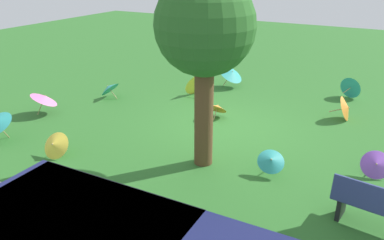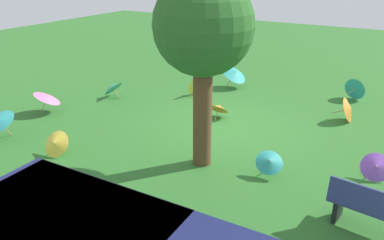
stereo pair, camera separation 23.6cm
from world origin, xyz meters
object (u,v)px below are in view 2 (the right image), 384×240
parasol_teal_0 (269,162)px  parasol_pink_0 (48,97)px  parasol_yellow_2 (55,143)px  parasol_yellow_0 (197,83)px  parasol_teal_4 (235,73)px  parasol_teal_1 (112,87)px  park_bench (378,212)px  parasol_orange_0 (349,110)px  parasol_teal_6 (356,88)px  shade_tree (203,30)px  parasol_orange_2 (219,108)px  parasol_purple_0 (376,167)px

parasol_teal_0 → parasol_pink_0: parasol_pink_0 is taller
parasol_yellow_2 → parasol_pink_0: (2.34, -1.84, 0.20)m
parasol_yellow_0 → parasol_teal_4: bearing=-119.9°
parasol_yellow_2 → parasol_teal_1: bearing=-67.2°
parasol_teal_0 → parasol_yellow_0: parasol_yellow_0 is taller
park_bench → parasol_teal_1: 9.08m
parasol_orange_0 → parasol_teal_6: size_ratio=0.95×
shade_tree → parasol_yellow_2: (3.15, 1.40, -2.68)m
parasol_orange_2 → parasol_teal_1: bearing=1.9°
park_bench → parasol_pink_0: (9.18, -1.19, 0.04)m
parasol_purple_0 → parasol_teal_4: size_ratio=0.65×
shade_tree → parasol_yellow_2: 4.37m
parasol_teal_4 → parasol_yellow_2: (1.47, 6.93, -0.23)m
parasol_teal_1 → shade_tree: bearing=152.5°
parasol_purple_0 → parasol_orange_0: size_ratio=0.92×
parasol_orange_0 → parasol_yellow_2: 7.94m
parasol_teal_1 → parasol_teal_4: 4.34m
parasol_purple_0 → parasol_yellow_0: (5.94, -2.96, 0.11)m
parasol_orange_0 → parasol_purple_0: bearing=108.9°
shade_tree → parasol_teal_4: bearing=-73.0°
parasol_teal_4 → parasol_pink_0: parasol_teal_4 is taller
parasol_yellow_2 → parasol_pink_0: 2.98m
parasol_orange_2 → parasol_teal_4: 3.02m
parasol_orange_2 → parasol_teal_0: bearing=134.4°
parasol_teal_6 → parasol_teal_1: bearing=28.7°
parasol_orange_0 → parasol_pink_0: (7.93, 3.80, 0.15)m
parasol_purple_0 → parasol_teal_1: bearing=-8.9°
park_bench → parasol_orange_0: size_ratio=2.27×
parasol_orange_0 → parasol_teal_6: parasol_teal_6 is taller
parasol_teal_6 → park_bench: bearing=101.2°
parasol_yellow_0 → parasol_purple_0: bearing=153.5°
parasol_pink_0 → parasol_teal_6: size_ratio=1.46×
parasol_yellow_2 → parasol_teal_6: parasol_teal_6 is taller
park_bench → parasol_orange_0: 5.15m
parasol_teal_0 → parasol_teal_6: (-0.77, -6.20, 0.01)m
parasol_orange_0 → parasol_yellow_2: (5.59, 5.65, -0.05)m
parasol_teal_1 → parasol_orange_2: parasol_teal_1 is taller
parasol_pink_0 → park_bench: bearing=172.6°
parasol_yellow_2 → parasol_teal_0: bearing=-161.4°
parasol_teal_0 → parasol_purple_0: 2.21m
parasol_teal_0 → parasol_orange_0: (-0.92, -4.07, -0.00)m
parasol_pink_0 → parasol_teal_1: bearing=-108.8°
shade_tree → parasol_yellow_0: (2.47, -4.16, -2.59)m
parasol_teal_0 → parasol_purple_0: size_ratio=1.10×
parasol_teal_4 → parasol_teal_6: 4.06m
shade_tree → parasol_yellow_2: shade_tree is taller
parasol_yellow_2 → parasol_pink_0: bearing=-38.3°
shade_tree → parasol_pink_0: size_ratio=3.66×
park_bench → parasol_orange_2: (4.57, -3.37, -0.15)m
parasol_orange_2 → parasol_teal_4: bearing=-74.6°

